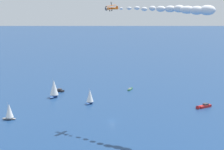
{
  "coord_description": "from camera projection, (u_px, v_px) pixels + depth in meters",
  "views": [
    {
      "loc": [
        -142.05,
        -102.45,
        57.88
      ],
      "look_at": [
        0.0,
        0.0,
        23.69
      ],
      "focal_mm": 57.87,
      "sensor_mm": 36.0,
      "label": 1
    }
  ],
  "objects": [
    {
      "name": "motorboat_near_centre",
      "position": [
        130.0,
        89.0,
        249.33
      ],
      "size": [
        6.9,
        3.37,
        1.94
      ],
      "color": "#33704C",
      "rests_on": "ground_plane"
    },
    {
      "name": "ground_plane",
      "position": [
        112.0,
        121.0,
        182.99
      ],
      "size": [
        2000.0,
        2000.0,
        0.0
      ],
      "primitive_type": "plane",
      "color": "navy"
    },
    {
      "name": "wingwalker_lead",
      "position": [
        111.0,
        3.0,
        171.78
      ],
      "size": [
        0.93,
        0.21,
        1.78
      ],
      "color": "black"
    },
    {
      "name": "motorboat_mid_cluster",
      "position": [
        203.0,
        106.0,
        205.95
      ],
      "size": [
        10.51,
        6.14,
        2.97
      ],
      "color": "#B21E1E",
      "rests_on": "ground_plane"
    },
    {
      "name": "sailboat_far_port",
      "position": [
        54.0,
        88.0,
        228.49
      ],
      "size": [
        10.04,
        6.45,
        12.48
      ],
      "color": "#23478C",
      "rests_on": "ground_plane"
    },
    {
      "name": "sailboat_outer_ring_a",
      "position": [
        90.0,
        96.0,
        213.82
      ],
      "size": [
        7.73,
        4.72,
        9.67
      ],
      "color": "#23478C",
      "rests_on": "ground_plane"
    },
    {
      "name": "motorboat_trailing",
      "position": [
        58.0,
        90.0,
        245.25
      ],
      "size": [
        3.62,
        9.17,
        2.59
      ],
      "color": "black",
      "rests_on": "ground_plane"
    },
    {
      "name": "biplane_lead",
      "position": [
        111.0,
        8.0,
        172.35
      ],
      "size": [
        7.36,
        6.78,
        3.63
      ],
      "color": "orange"
    },
    {
      "name": "sailboat_offshore",
      "position": [
        9.0,
        112.0,
        184.16
      ],
      "size": [
        5.6,
        7.22,
        9.28
      ],
      "color": "#9E9993",
      "rests_on": "ground_plane"
    },
    {
      "name": "smoke_trail_lead",
      "position": [
        186.0,
        10.0,
        151.77
      ],
      "size": [
        5.99,
        45.74,
        4.5
      ],
      "color": "silver"
    }
  ]
}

